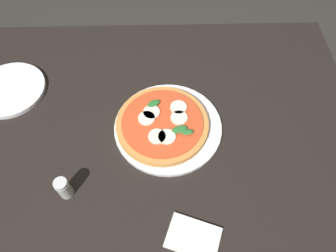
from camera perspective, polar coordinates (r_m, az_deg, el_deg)
name	(u,v)px	position (r m, az deg, el deg)	size (l,w,h in m)	color
ground_plane	(155,213)	(1.59, -2.37, -15.80)	(6.00, 6.00, 0.00)	#2D2B28
dining_table	(149,154)	(1.01, -3.62, -5.14)	(1.34, 1.05, 0.72)	black
serving_tray	(168,127)	(0.94, 0.00, -0.13)	(0.33, 0.33, 0.01)	silver
pizza	(162,124)	(0.93, -1.03, 0.43)	(0.28, 0.28, 0.03)	#C6843F
plate_white	(10,90)	(1.16, -27.32, 6.03)	(0.23, 0.23, 0.01)	white
napkin	(193,238)	(0.82, 4.70, -19.91)	(0.13, 0.09, 0.01)	white
pepper_shaker	(64,188)	(0.87, -18.77, -10.84)	(0.04, 0.04, 0.07)	#B2B7AD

